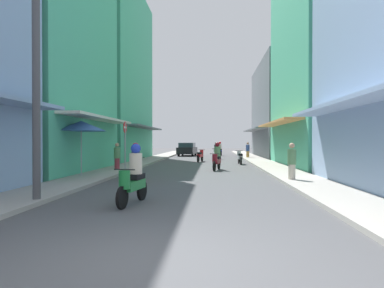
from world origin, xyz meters
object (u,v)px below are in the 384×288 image
Objects in this scene: motorbike_blue at (220,149)px; motorbike_green at (133,177)px; pedestrian_foreground at (292,163)px; motorbike_red at (200,155)px; parked_car at (187,149)px; motorbike_silver at (240,157)px; motorbike_maroon at (217,158)px; street_sign_no_entry at (125,140)px; motorbike_orange at (136,164)px; vendor_umbrella at (81,126)px; utility_pole at (36,60)px; pedestrian_crossing at (248,150)px; pedestrian_midway at (117,157)px; motorbike_white at (216,151)px.

motorbike_blue is 28.35m from motorbike_green.
motorbike_blue is at bearing 96.06° from pedestrian_foreground.
parked_car is (-1.88, 10.28, 0.24)m from motorbike_red.
motorbike_silver is 1.01× the size of motorbike_maroon.
motorbike_orange is at bearing -67.16° from street_sign_no_entry.
vendor_umbrella is 0.34× the size of utility_pole.
pedestrian_crossing is (6.14, -5.07, 0.02)m from parked_car.
vendor_umbrella is at bearing -99.17° from pedestrian_midway.
motorbike_white is 6.78m from parked_car.
motorbike_maroon is 1.14× the size of pedestrian_foreground.
motorbike_white is 11.65m from motorbike_maroon.
pedestrian_midway is at bearing 80.83° from vendor_umbrella.
motorbike_green is at bearing -95.52° from motorbike_blue.
motorbike_orange is (-5.03, -10.00, 0.20)m from motorbike_silver.
motorbike_maroon is 17.94m from parked_car.
motorbike_white is 0.43× the size of parked_car.
motorbike_white is at bearing 69.33° from vendor_umbrella.
utility_pole reaches higher than motorbike_green.
utility_pole is at bearing -93.51° from parked_car.
motorbike_maroon is 5.53m from pedestrian_midway.
street_sign_no_entry reaches higher than pedestrian_crossing.
pedestrian_crossing is at bearing 61.89° from street_sign_no_entry.
parked_car is at bearing -172.00° from motorbike_blue.
motorbike_green is at bearing -102.67° from motorbike_maroon.
motorbike_green is at bearing -73.18° from street_sign_no_entry.
parked_car is at bearing 100.01° from motorbike_maroon.
motorbike_silver is 0.68× the size of street_sign_no_entry.
motorbike_green is 7.14m from pedestrian_foreground.
parked_car is (-3.12, 17.67, 0.04)m from motorbike_maroon.
motorbike_blue is 23.49m from vendor_umbrella.
motorbike_orange is at bearing -101.37° from motorbike_white.
motorbike_white is 14.38m from street_sign_no_entry.
pedestrian_crossing is at bearing 70.96° from utility_pole.
street_sign_no_entry is at bearing -110.58° from motorbike_red.
motorbike_silver is at bearing 38.82° from pedestrian_midway.
utility_pole reaches higher than pedestrian_foreground.
pedestrian_midway is at bearing -141.18° from motorbike_silver.
utility_pole is at bearing -102.51° from motorbike_white.
motorbike_maroon reaches higher than motorbike_red.
motorbike_maroon is at bearing 21.84° from street_sign_no_entry.
pedestrian_midway reaches higher than pedestrian_crossing.
vendor_umbrella is at bearing -129.82° from motorbike_silver.
motorbike_white is 0.99× the size of motorbike_silver.
motorbike_maroon reaches higher than pedestrian_foreground.
motorbike_maroon is 1.16× the size of pedestrian_crossing.
motorbike_red is 0.70× the size of vendor_umbrella.
pedestrian_foreground is at bearing 43.18° from motorbike_green.
motorbike_blue is (0.46, 6.52, 0.00)m from motorbike_white.
motorbike_maroon is (-0.01, -11.65, 0.00)m from motorbike_white.
motorbike_green is (-2.73, -28.22, 0.00)m from motorbike_blue.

